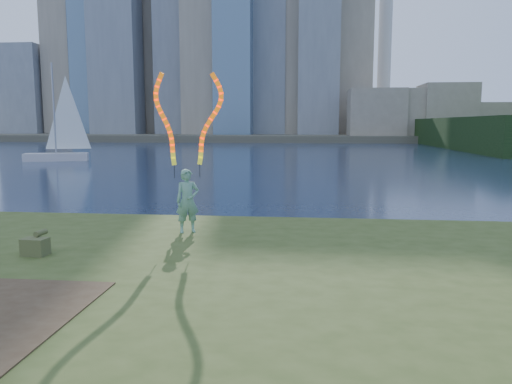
# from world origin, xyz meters

# --- Properties ---
(ground) EXTENTS (320.00, 320.00, 0.00)m
(ground) POSITION_xyz_m (0.00, 0.00, 0.00)
(ground) COLOR #18243D
(ground) RESTS_ON ground
(grassy_knoll) EXTENTS (20.00, 18.00, 0.80)m
(grassy_knoll) POSITION_xyz_m (0.00, -2.30, 0.34)
(grassy_knoll) COLOR #3C4C1B
(grassy_knoll) RESTS_ON ground
(far_shore) EXTENTS (320.00, 40.00, 1.20)m
(far_shore) POSITION_xyz_m (0.00, 95.00, 0.60)
(far_shore) COLOR brown
(far_shore) RESTS_ON ground
(woman_with_ribbons) EXTENTS (1.82, 0.80, 3.82)m
(woman_with_ribbons) POSITION_xyz_m (-0.37, 1.99, 2.26)
(woman_with_ribbons) COLOR #1B6A3F
(woman_with_ribbons) RESTS_ON grassy_knoll
(canvas_bag) EXTENTS (0.48, 0.54, 0.43)m
(canvas_bag) POSITION_xyz_m (-2.69, -0.26, 0.98)
(canvas_bag) COLOR #4E532B
(canvas_bag) RESTS_ON grassy_knoll
(sailboat) EXTENTS (5.50, 3.37, 8.40)m
(sailboat) POSITION_xyz_m (-19.24, 32.60, 1.44)
(sailboat) COLOR silver
(sailboat) RESTS_ON ground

